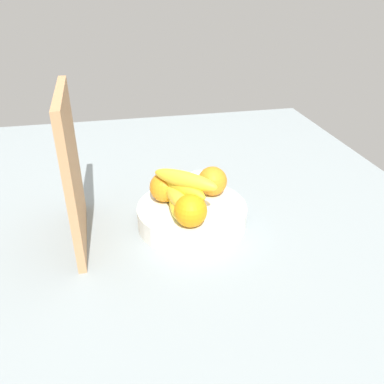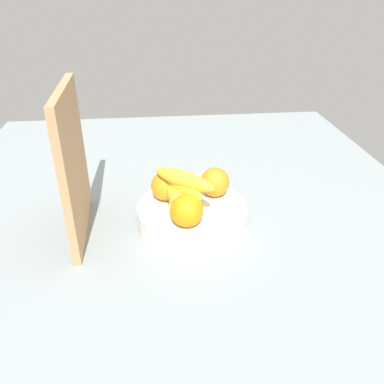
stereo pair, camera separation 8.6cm
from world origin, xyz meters
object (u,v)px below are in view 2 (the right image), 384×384
Objects in this scene: orange_center at (188,210)px; jar_lid at (209,177)px; fruit_bowl at (192,215)px; banana_bunch at (179,190)px; orange_front_left at (215,182)px; orange_front_right at (166,186)px; cutting_board at (73,166)px.

orange_center is 35.78cm from jar_lid.
fruit_bowl is 1.47× the size of banana_bunch.
orange_center is at bearing 163.57° from jar_lid.
orange_front_left is 21.99cm from jar_lid.
orange_center is at bearing -160.36° from orange_front_right.
fruit_bowl is 9.98cm from orange_front_right.
jar_lid is at bearing -4.53° from orange_front_left.
orange_center is 28.39cm from cutting_board.
orange_front_right is 0.41× the size of banana_bunch.
orange_front_left is 1.06× the size of jar_lid.
cutting_board is (-4.88, 33.95, 8.67)cm from orange_front_left.
orange_front_left is at bearing -58.50° from banana_bunch.
orange_center is 0.21× the size of cutting_board.
cutting_board is at bearing 89.98° from fruit_bowl.
orange_front_right is 23.36cm from cutting_board.
cutting_board is (-4.18, 21.28, 8.67)cm from orange_front_right.
orange_front_right is 13.23cm from orange_center.
fruit_bowl is 3.60× the size of orange_front_right.
cutting_board is at bearing 125.10° from jar_lid.
orange_front_left is (4.89, -6.45, 6.59)cm from fruit_bowl.
orange_front_right is (4.18, 6.21, 6.59)cm from fruit_bowl.
cutting_board reaches higher than orange_front_left.
orange_front_left is at bearing 175.47° from jar_lid.
fruit_bowl is at bearing -123.97° from orange_front_right.
orange_center is at bearing -168.38° from banana_bunch.
orange_center is 0.41× the size of banana_bunch.
fruit_bowl is at bearing -71.94° from banana_bunch.
orange_front_right and orange_center have the same top height.
banana_bunch reaches higher than orange_front_left.
banana_bunch is 2.61× the size of jar_lid.
cutting_board is at bearing 98.18° from orange_front_left.
banana_bunch is (7.22, 1.48, 1.45)cm from orange_center.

